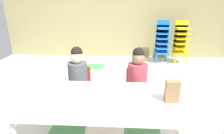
{
  "coord_description": "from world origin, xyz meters",
  "views": [
    {
      "loc": [
        0.2,
        -2.32,
        1.48
      ],
      "look_at": [
        0.08,
        -0.41,
        0.79
      ],
      "focal_mm": 29.73,
      "sensor_mm": 36.0,
      "label": 1
    }
  ],
  "objects_px": {
    "seated_child_near_camera": "(78,73)",
    "donut_powdered_on_plate": "(72,93)",
    "kid_chair_blue_stack": "(163,40)",
    "paper_plate_near_edge": "(72,94)",
    "craft_table": "(117,102)",
    "seated_child_middle_seat": "(137,75)",
    "kid_chair_yellow_stack": "(181,40)",
    "paper_bag_brown": "(172,91)"
  },
  "relations": [
    {
      "from": "donut_powdered_on_plate",
      "to": "seated_child_near_camera",
      "type": "bearing_deg",
      "value": 97.09
    },
    {
      "from": "seated_child_near_camera",
      "to": "paper_bag_brown",
      "type": "height_order",
      "value": "seated_child_near_camera"
    },
    {
      "from": "craft_table",
      "to": "donut_powdered_on_plate",
      "type": "distance_m",
      "value": 0.49
    },
    {
      "from": "craft_table",
      "to": "kid_chair_blue_stack",
      "type": "distance_m",
      "value": 3.11
    },
    {
      "from": "seated_child_near_camera",
      "to": "paper_bag_brown",
      "type": "xyz_separation_m",
      "value": [
        1.08,
        -0.65,
        0.1
      ]
    },
    {
      "from": "paper_plate_near_edge",
      "to": "donut_powdered_on_plate",
      "type": "height_order",
      "value": "donut_powdered_on_plate"
    },
    {
      "from": "seated_child_near_camera",
      "to": "donut_powdered_on_plate",
      "type": "relative_size",
      "value": 9.13
    },
    {
      "from": "craft_table",
      "to": "kid_chair_blue_stack",
      "type": "height_order",
      "value": "kid_chair_blue_stack"
    },
    {
      "from": "seated_child_near_camera",
      "to": "craft_table",
      "type": "bearing_deg",
      "value": -49.15
    },
    {
      "from": "seated_child_near_camera",
      "to": "paper_bag_brown",
      "type": "distance_m",
      "value": 1.27
    },
    {
      "from": "kid_chair_blue_stack",
      "to": "paper_plate_near_edge",
      "type": "distance_m",
      "value": 3.25
    },
    {
      "from": "kid_chair_blue_stack",
      "to": "donut_powdered_on_plate",
      "type": "xyz_separation_m",
      "value": [
        -1.51,
        -2.87,
        -0.01
      ]
    },
    {
      "from": "seated_child_middle_seat",
      "to": "kid_chair_blue_stack",
      "type": "relative_size",
      "value": 0.88
    },
    {
      "from": "paper_bag_brown",
      "to": "paper_plate_near_edge",
      "type": "relative_size",
      "value": 1.22
    },
    {
      "from": "craft_table",
      "to": "paper_plate_near_edge",
      "type": "distance_m",
      "value": 0.48
    },
    {
      "from": "paper_plate_near_edge",
      "to": "donut_powdered_on_plate",
      "type": "bearing_deg",
      "value": 0.0
    },
    {
      "from": "seated_child_middle_seat",
      "to": "paper_bag_brown",
      "type": "height_order",
      "value": "seated_child_middle_seat"
    },
    {
      "from": "seated_child_near_camera",
      "to": "kid_chair_yellow_stack",
      "type": "bearing_deg",
      "value": 48.62
    },
    {
      "from": "seated_child_middle_seat",
      "to": "kid_chair_blue_stack",
      "type": "distance_m",
      "value": 2.43
    },
    {
      "from": "kid_chair_blue_stack",
      "to": "donut_powdered_on_plate",
      "type": "distance_m",
      "value": 3.24
    },
    {
      "from": "craft_table",
      "to": "kid_chair_blue_stack",
      "type": "relative_size",
      "value": 1.92
    },
    {
      "from": "craft_table",
      "to": "paper_plate_near_edge",
      "type": "bearing_deg",
      "value": 172.8
    },
    {
      "from": "kid_chair_yellow_stack",
      "to": "seated_child_middle_seat",
      "type": "bearing_deg",
      "value": -118.09
    },
    {
      "from": "seated_child_near_camera",
      "to": "paper_plate_near_edge",
      "type": "xyz_separation_m",
      "value": [
        0.07,
        -0.57,
        -0.01
      ]
    },
    {
      "from": "seated_child_near_camera",
      "to": "paper_plate_near_edge",
      "type": "relative_size",
      "value": 5.1
    },
    {
      "from": "kid_chair_blue_stack",
      "to": "paper_bag_brown",
      "type": "height_order",
      "value": "kid_chair_blue_stack"
    },
    {
      "from": "kid_chair_blue_stack",
      "to": "paper_plate_near_edge",
      "type": "height_order",
      "value": "kid_chair_blue_stack"
    },
    {
      "from": "seated_child_middle_seat",
      "to": "kid_chair_blue_stack",
      "type": "bearing_deg",
      "value": 71.28
    },
    {
      "from": "craft_table",
      "to": "seated_child_middle_seat",
      "type": "distance_m",
      "value": 0.68
    },
    {
      "from": "craft_table",
      "to": "paper_plate_near_edge",
      "type": "height_order",
      "value": "paper_plate_near_edge"
    },
    {
      "from": "seated_child_near_camera",
      "to": "paper_plate_near_edge",
      "type": "bearing_deg",
      "value": -82.91
    },
    {
      "from": "seated_child_near_camera",
      "to": "donut_powdered_on_plate",
      "type": "height_order",
      "value": "seated_child_near_camera"
    },
    {
      "from": "seated_child_middle_seat",
      "to": "kid_chair_yellow_stack",
      "type": "distance_m",
      "value": 2.61
    },
    {
      "from": "craft_table",
      "to": "kid_chair_blue_stack",
      "type": "xyz_separation_m",
      "value": [
        1.03,
        2.93,
        0.07
      ]
    },
    {
      "from": "seated_child_middle_seat",
      "to": "kid_chair_yellow_stack",
      "type": "relative_size",
      "value": 0.88
    },
    {
      "from": "seated_child_near_camera",
      "to": "kid_chair_yellow_stack",
      "type": "height_order",
      "value": "kid_chair_yellow_stack"
    },
    {
      "from": "paper_bag_brown",
      "to": "seated_child_near_camera",
      "type": "bearing_deg",
      "value": 148.85
    },
    {
      "from": "seated_child_near_camera",
      "to": "seated_child_middle_seat",
      "type": "xyz_separation_m",
      "value": [
        0.8,
        0.0,
        0.0
      ]
    },
    {
      "from": "kid_chair_blue_stack",
      "to": "craft_table",
      "type": "bearing_deg",
      "value": -109.32
    },
    {
      "from": "kid_chair_yellow_stack",
      "to": "paper_bag_brown",
      "type": "xyz_separation_m",
      "value": [
        -0.94,
        -2.95,
        0.08
      ]
    },
    {
      "from": "craft_table",
      "to": "paper_plate_near_edge",
      "type": "relative_size",
      "value": 11.09
    },
    {
      "from": "donut_powdered_on_plate",
      "to": "paper_plate_near_edge",
      "type": "bearing_deg",
      "value": 0.0
    }
  ]
}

